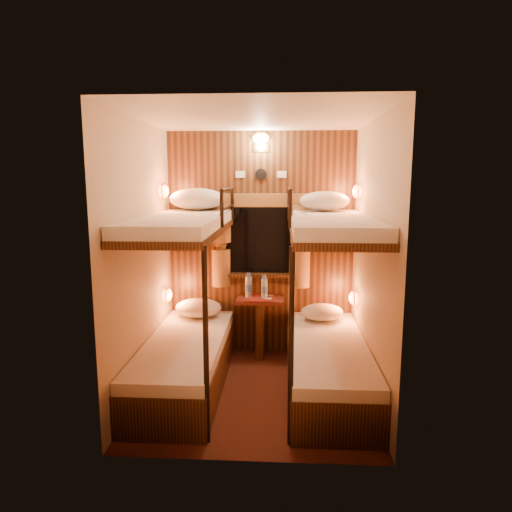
# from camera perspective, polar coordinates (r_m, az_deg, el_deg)

# --- Properties ---
(floor) EXTENTS (2.10, 2.10, 0.00)m
(floor) POSITION_cam_1_polar(r_m,az_deg,el_deg) (4.31, -0.09, -16.51)
(floor) COLOR #3D1710
(floor) RESTS_ON ground
(ceiling) EXTENTS (2.10, 2.10, 0.00)m
(ceiling) POSITION_cam_1_polar(r_m,az_deg,el_deg) (3.91, -0.10, 16.96)
(ceiling) COLOR silver
(ceiling) RESTS_ON wall_back
(wall_back) EXTENTS (2.40, 0.00, 2.40)m
(wall_back) POSITION_cam_1_polar(r_m,az_deg,el_deg) (4.97, 0.62, 1.49)
(wall_back) COLOR #C6B293
(wall_back) RESTS_ON floor
(wall_front) EXTENTS (2.40, 0.00, 2.40)m
(wall_front) POSITION_cam_1_polar(r_m,az_deg,el_deg) (2.91, -1.33, -4.22)
(wall_front) COLOR #C6B293
(wall_front) RESTS_ON floor
(wall_left) EXTENTS (0.00, 2.40, 2.40)m
(wall_left) POSITION_cam_1_polar(r_m,az_deg,el_deg) (4.12, -14.12, -0.46)
(wall_left) COLOR #C6B293
(wall_left) RESTS_ON floor
(wall_right) EXTENTS (0.00, 2.40, 2.40)m
(wall_right) POSITION_cam_1_polar(r_m,az_deg,el_deg) (4.01, 14.33, -0.74)
(wall_right) COLOR #C6B293
(wall_right) RESTS_ON floor
(back_panel) EXTENTS (2.00, 0.03, 2.40)m
(back_panel) POSITION_cam_1_polar(r_m,az_deg,el_deg) (4.96, 0.61, 1.47)
(back_panel) COLOR black
(back_panel) RESTS_ON floor
(bunk_left) EXTENTS (0.72, 1.90, 1.82)m
(bunk_left) POSITION_cam_1_polar(r_m,az_deg,el_deg) (4.25, -8.90, -8.90)
(bunk_left) COLOR black
(bunk_left) RESTS_ON floor
(bunk_right) EXTENTS (0.72, 1.90, 1.82)m
(bunk_right) POSITION_cam_1_polar(r_m,az_deg,el_deg) (4.18, 8.98, -9.22)
(bunk_right) COLOR black
(bunk_right) RESTS_ON floor
(window) EXTENTS (1.00, 0.12, 0.79)m
(window) POSITION_cam_1_polar(r_m,az_deg,el_deg) (4.93, 0.60, 1.20)
(window) COLOR black
(window) RESTS_ON back_panel
(curtains) EXTENTS (1.10, 0.22, 1.00)m
(curtains) POSITION_cam_1_polar(r_m,az_deg,el_deg) (4.89, 0.58, 2.11)
(curtains) COLOR olive
(curtains) RESTS_ON back_panel
(back_fixtures) EXTENTS (0.54, 0.09, 0.48)m
(back_fixtures) POSITION_cam_1_polar(r_m,az_deg,el_deg) (4.89, 0.62, 13.64)
(back_fixtures) COLOR black
(back_fixtures) RESTS_ON back_panel
(reading_lamps) EXTENTS (2.00, 0.20, 1.25)m
(reading_lamps) POSITION_cam_1_polar(r_m,az_deg,el_deg) (4.62, 0.42, 1.39)
(reading_lamps) COLOR orange
(reading_lamps) RESTS_ON wall_left
(table) EXTENTS (0.50, 0.34, 0.66)m
(table) POSITION_cam_1_polar(r_m,az_deg,el_deg) (4.95, 0.50, -7.87)
(table) COLOR #5B2614
(table) RESTS_ON floor
(bottle_left) EXTENTS (0.08, 0.08, 0.27)m
(bottle_left) POSITION_cam_1_polar(r_m,az_deg,el_deg) (4.88, -0.92, -3.87)
(bottle_left) COLOR #99BFE5
(bottle_left) RESTS_ON table
(bottle_right) EXTENTS (0.07, 0.07, 0.25)m
(bottle_right) POSITION_cam_1_polar(r_m,az_deg,el_deg) (4.85, 1.05, -4.05)
(bottle_right) COLOR #99BFE5
(bottle_right) RESTS_ON table
(sachet_a) EXTENTS (0.10, 0.08, 0.01)m
(sachet_a) POSITION_cam_1_polar(r_m,az_deg,el_deg) (4.84, 1.49, -5.34)
(sachet_a) COLOR silver
(sachet_a) RESTS_ON table
(sachet_b) EXTENTS (0.08, 0.06, 0.01)m
(sachet_b) POSITION_cam_1_polar(r_m,az_deg,el_deg) (4.97, 1.75, -4.95)
(sachet_b) COLOR silver
(sachet_b) RESTS_ON table
(pillow_lower_left) EXTENTS (0.49, 0.35, 0.19)m
(pillow_lower_left) POSITION_cam_1_polar(r_m,az_deg,el_deg) (4.90, -7.21, -6.43)
(pillow_lower_left) COLOR white
(pillow_lower_left) RESTS_ON bunk_left
(pillow_lower_right) EXTENTS (0.44, 0.31, 0.17)m
(pillow_lower_right) POSITION_cam_1_polar(r_m,az_deg,el_deg) (4.80, 8.25, -6.96)
(pillow_lower_right) COLOR white
(pillow_lower_right) RESTS_ON bunk_right
(pillow_upper_left) EXTENTS (0.57, 0.41, 0.22)m
(pillow_upper_left) POSITION_cam_1_polar(r_m,az_deg,el_deg) (4.76, -7.41, 7.09)
(pillow_upper_left) COLOR white
(pillow_upper_left) RESTS_ON bunk_left
(pillow_upper_right) EXTENTS (0.50, 0.35, 0.19)m
(pillow_upper_right) POSITION_cam_1_polar(r_m,az_deg,el_deg) (4.64, 8.56, 6.82)
(pillow_upper_right) COLOR white
(pillow_upper_right) RESTS_ON bunk_right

